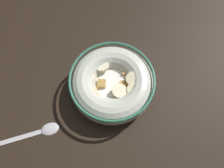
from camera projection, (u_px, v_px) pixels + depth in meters
ground_plane at (112, 90)px, 54.47cm from camera, size 133.42×133.42×2.00cm
cereal_bowl at (112, 84)px, 50.59cm from camera, size 19.01×19.01×5.97cm
spoon at (42, 131)px, 49.35cm from camera, size 7.36×12.59×0.80cm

